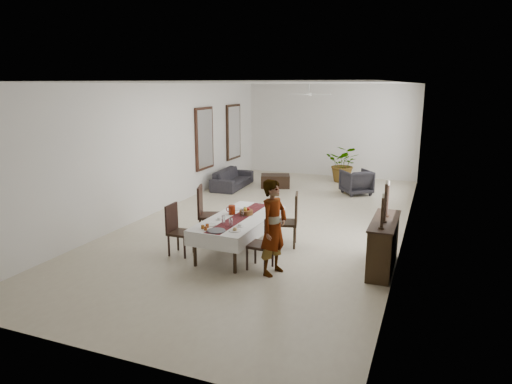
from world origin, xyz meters
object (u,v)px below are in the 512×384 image
object	(u,v)px
sideboard_body	(383,245)
sofa	(233,178)
dining_table_top	(239,219)
red_pitcher	(232,210)
woman	(274,227)

from	to	relation	value
sideboard_body	sofa	bearing A→B (deg)	135.83
dining_table_top	sideboard_body	bearing A→B (deg)	3.53
sofa	sideboard_body	bearing A→B (deg)	-137.20
dining_table_top	red_pitcher	bearing A→B (deg)	149.04
red_pitcher	sideboard_body	size ratio (longest dim) A/B	0.12
red_pitcher	sideboard_body	distance (m)	2.94
dining_table_top	sideboard_body	xyz separation A→B (m)	(2.70, 0.09, -0.21)
sideboard_body	sofa	world-z (taller)	sideboard_body
dining_table_top	sideboard_body	size ratio (longest dim) A/B	1.48
woman	sideboard_body	bearing A→B (deg)	-47.26
sideboard_body	dining_table_top	bearing A→B (deg)	-178.08
red_pitcher	sofa	bearing A→B (deg)	114.45
red_pitcher	woman	world-z (taller)	woman
dining_table_top	sofa	size ratio (longest dim) A/B	1.11
sideboard_body	woman	bearing A→B (deg)	-153.03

